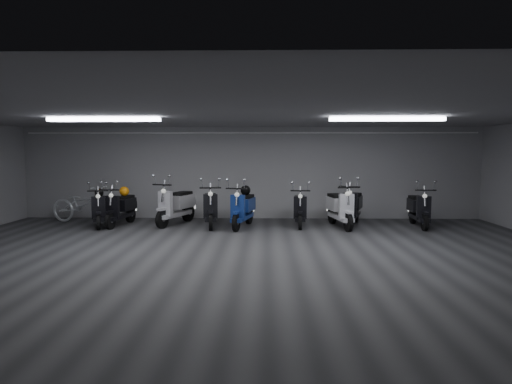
{
  "coord_description": "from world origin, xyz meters",
  "views": [
    {
      "loc": [
        0.45,
        -8.25,
        2.06
      ],
      "look_at": [
        0.21,
        2.5,
        1.05
      ],
      "focal_mm": 30.36,
      "sensor_mm": 36.0,
      "label": 1
    }
  ],
  "objects_px": {
    "scooter_1": "(120,202)",
    "helmet_2": "(245,190)",
    "helmet_0": "(124,191)",
    "scooter_3": "(210,201)",
    "scooter_4": "(243,202)",
    "helmet_1": "(99,193)",
    "scooter_7": "(353,200)",
    "scooter_8": "(419,203)",
    "scooter_2": "(176,199)",
    "scooter_5": "(300,203)",
    "scooter_0": "(99,203)",
    "bicycle": "(83,201)",
    "scooter_6": "(340,202)"
  },
  "relations": [
    {
      "from": "scooter_1",
      "to": "helmet_2",
      "type": "xyz_separation_m",
      "value": [
        3.47,
        0.04,
        0.34
      ]
    },
    {
      "from": "scooter_1",
      "to": "helmet_0",
      "type": "xyz_separation_m",
      "value": [
        0.04,
        0.24,
        0.29
      ]
    },
    {
      "from": "scooter_3",
      "to": "scooter_4",
      "type": "bearing_deg",
      "value": -16.4
    },
    {
      "from": "scooter_1",
      "to": "scooter_3",
      "type": "distance_m",
      "value": 2.51
    },
    {
      "from": "scooter_3",
      "to": "helmet_1",
      "type": "relative_size",
      "value": 7.79
    },
    {
      "from": "scooter_7",
      "to": "helmet_0",
      "type": "xyz_separation_m",
      "value": [
        -6.41,
        0.02,
        0.24
      ]
    },
    {
      "from": "scooter_8",
      "to": "scooter_4",
      "type": "bearing_deg",
      "value": -173.74
    },
    {
      "from": "scooter_2",
      "to": "scooter_1",
      "type": "bearing_deg",
      "value": -151.06
    },
    {
      "from": "scooter_4",
      "to": "scooter_8",
      "type": "bearing_deg",
      "value": 15.38
    },
    {
      "from": "scooter_3",
      "to": "helmet_2",
      "type": "xyz_separation_m",
      "value": [
        0.96,
        0.11,
        0.3
      ]
    },
    {
      "from": "scooter_4",
      "to": "scooter_8",
      "type": "distance_m",
      "value": 4.79
    },
    {
      "from": "helmet_0",
      "to": "helmet_2",
      "type": "height_order",
      "value": "helmet_2"
    },
    {
      "from": "scooter_5",
      "to": "scooter_7",
      "type": "distance_m",
      "value": 1.49
    },
    {
      "from": "helmet_0",
      "to": "helmet_2",
      "type": "bearing_deg",
      "value": -3.35
    },
    {
      "from": "scooter_0",
      "to": "bicycle",
      "type": "distance_m",
      "value": 0.91
    },
    {
      "from": "scooter_0",
      "to": "scooter_4",
      "type": "height_order",
      "value": "scooter_4"
    },
    {
      "from": "scooter_2",
      "to": "scooter_5",
      "type": "relative_size",
      "value": 1.14
    },
    {
      "from": "helmet_0",
      "to": "helmet_1",
      "type": "distance_m",
      "value": 0.68
    },
    {
      "from": "scooter_5",
      "to": "scooter_8",
      "type": "xyz_separation_m",
      "value": [
        3.22,
        -0.09,
        0.02
      ]
    },
    {
      "from": "scooter_1",
      "to": "scooter_8",
      "type": "height_order",
      "value": "scooter_8"
    },
    {
      "from": "scooter_4",
      "to": "helmet_0",
      "type": "height_order",
      "value": "scooter_4"
    },
    {
      "from": "bicycle",
      "to": "helmet_2",
      "type": "bearing_deg",
      "value": -81.02
    },
    {
      "from": "scooter_8",
      "to": "helmet_1",
      "type": "bearing_deg",
      "value": -176.68
    },
    {
      "from": "scooter_3",
      "to": "scooter_8",
      "type": "relative_size",
      "value": 1.05
    },
    {
      "from": "scooter_1",
      "to": "scooter_6",
      "type": "bearing_deg",
      "value": 7.31
    },
    {
      "from": "scooter_0",
      "to": "scooter_4",
      "type": "relative_size",
      "value": 0.93
    },
    {
      "from": "scooter_3",
      "to": "helmet_2",
      "type": "bearing_deg",
      "value": -0.93
    },
    {
      "from": "helmet_1",
      "to": "scooter_8",
      "type": "bearing_deg",
      "value": -0.96
    },
    {
      "from": "scooter_5",
      "to": "scooter_8",
      "type": "height_order",
      "value": "scooter_8"
    },
    {
      "from": "scooter_2",
      "to": "scooter_0",
      "type": "bearing_deg",
      "value": -149.56
    },
    {
      "from": "scooter_5",
      "to": "scooter_4",
      "type": "bearing_deg",
      "value": -167.09
    },
    {
      "from": "scooter_4",
      "to": "scooter_6",
      "type": "relative_size",
      "value": 0.98
    },
    {
      "from": "scooter_6",
      "to": "helmet_2",
      "type": "xyz_separation_m",
      "value": [
        -2.57,
        0.18,
        0.29
      ]
    },
    {
      "from": "scooter_0",
      "to": "helmet_0",
      "type": "bearing_deg",
      "value": 13.19
    },
    {
      "from": "scooter_8",
      "to": "helmet_0",
      "type": "distance_m",
      "value": 8.16
    },
    {
      "from": "scooter_0",
      "to": "bicycle",
      "type": "height_order",
      "value": "bicycle"
    },
    {
      "from": "bicycle",
      "to": "scooter_4",
      "type": "bearing_deg",
      "value": -84.13
    },
    {
      "from": "scooter_6",
      "to": "bicycle",
      "type": "bearing_deg",
      "value": 165.34
    },
    {
      "from": "scooter_6",
      "to": "scooter_8",
      "type": "xyz_separation_m",
      "value": [
        2.15,
        0.09,
        -0.05
      ]
    },
    {
      "from": "scooter_0",
      "to": "helmet_2",
      "type": "distance_m",
      "value": 4.03
    },
    {
      "from": "scooter_5",
      "to": "helmet_1",
      "type": "relative_size",
      "value": 7.2
    },
    {
      "from": "scooter_7",
      "to": "helmet_0",
      "type": "height_order",
      "value": "scooter_7"
    },
    {
      "from": "scooter_2",
      "to": "scooter_6",
      "type": "relative_size",
      "value": 1.03
    },
    {
      "from": "scooter_3",
      "to": "scooter_7",
      "type": "xyz_separation_m",
      "value": [
        3.94,
        0.29,
        0.01
      ]
    },
    {
      "from": "bicycle",
      "to": "helmet_2",
      "type": "height_order",
      "value": "bicycle"
    },
    {
      "from": "scooter_1",
      "to": "scooter_6",
      "type": "xyz_separation_m",
      "value": [
        6.04,
        -0.14,
        0.06
      ]
    },
    {
      "from": "helmet_1",
      "to": "scooter_4",
      "type": "bearing_deg",
      "value": -4.43
    },
    {
      "from": "scooter_5",
      "to": "helmet_0",
      "type": "relative_size",
      "value": 6.42
    },
    {
      "from": "scooter_5",
      "to": "scooter_7",
      "type": "xyz_separation_m",
      "value": [
        1.48,
        0.17,
        0.06
      ]
    },
    {
      "from": "scooter_3",
      "to": "helmet_0",
      "type": "xyz_separation_m",
      "value": [
        -2.47,
        0.31,
        0.25
      ]
    }
  ]
}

